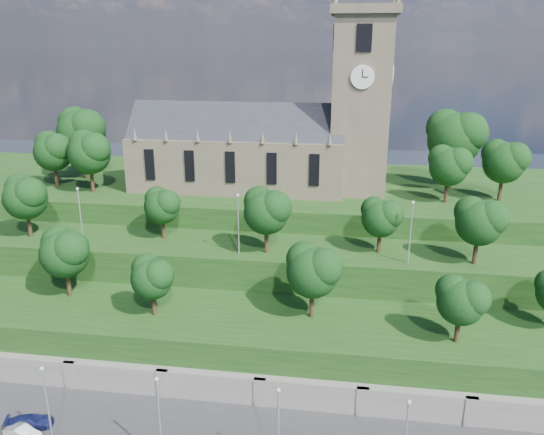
# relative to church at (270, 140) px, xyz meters

# --- Properties ---
(retaining_wall) EXTENTS (160.00, 2.10, 5.00)m
(retaining_wall) POSITION_rel_church_xyz_m (-0.79, -34.01, -20.02)
(retaining_wall) COLOR slate
(retaining_wall) RESTS_ON ground
(embankment_lower) EXTENTS (160.00, 12.00, 8.00)m
(embankment_lower) POSITION_rel_church_xyz_m (-0.79, -27.98, -18.52)
(embankment_lower) COLOR #183A13
(embankment_lower) RESTS_ON ground
(embankment_upper) EXTENTS (160.00, 10.00, 12.00)m
(embankment_upper) POSITION_rel_church_xyz_m (-0.79, -16.98, -16.52)
(embankment_upper) COLOR #183A13
(embankment_upper) RESTS_ON ground
(hilltop) EXTENTS (160.00, 32.00, 15.00)m
(hilltop) POSITION_rel_church_xyz_m (-0.79, 4.02, -15.02)
(hilltop) COLOR #183A13
(hilltop) RESTS_ON ground
(church) EXTENTS (38.60, 12.35, 27.60)m
(church) POSITION_rel_church_xyz_m (0.00, 0.00, 0.00)
(church) COLOR brown
(church) RESTS_ON hilltop
(trees_lower) EXTENTS (67.42, 9.13, 8.39)m
(trees_lower) POSITION_rel_church_xyz_m (0.88, -27.56, -9.43)
(trees_lower) COLOR black
(trees_lower) RESTS_ON embankment_lower
(trees_upper) EXTENTS (62.00, 8.00, 8.32)m
(trees_upper) POSITION_rel_church_xyz_m (-0.36, -18.02, -5.25)
(trees_upper) COLOR black
(trees_upper) RESTS_ON embankment_upper
(trees_hilltop) EXTENTS (72.69, 17.10, 11.99)m
(trees_hilltop) POSITION_rel_church_xyz_m (-1.35, -0.07, -0.42)
(trees_hilltop) COLOR black
(trees_hilltop) RESTS_ON hilltop
(lamp_posts_promenade) EXTENTS (60.36, 0.36, 8.53)m
(lamp_posts_promenade) POSITION_rel_church_xyz_m (-2.79, -43.48, -15.64)
(lamp_posts_promenade) COLOR #B2B2B7
(lamp_posts_promenade) RESTS_ON promenade
(lamp_posts_upper) EXTENTS (40.36, 0.36, 7.55)m
(lamp_posts_upper) POSITION_rel_church_xyz_m (-0.79, -19.98, -6.15)
(lamp_posts_upper) COLOR #B2B2B7
(lamp_posts_upper) RESTS_ON embankment_upper
(car_middle) EXTENTS (3.84, 2.08, 1.20)m
(car_middle) POSITION_rel_church_xyz_m (-16.31, -42.57, -19.92)
(car_middle) COLOR silver
(car_middle) RESTS_ON promenade
(car_right) EXTENTS (4.52, 2.93, 1.22)m
(car_right) POSITION_rel_church_xyz_m (-16.55, -41.06, -19.91)
(car_right) COLOR #151A4C
(car_right) RESTS_ON promenade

